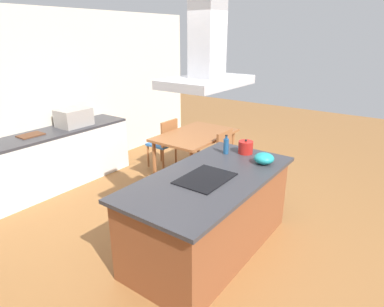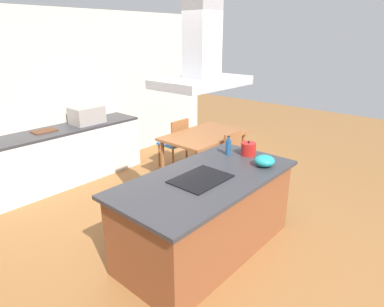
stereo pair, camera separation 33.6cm
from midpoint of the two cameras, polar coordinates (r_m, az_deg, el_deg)
The scene contains 14 objects.
ground at distance 4.82m, azimuth -14.44°, elevation -9.32°, with size 16.00×16.00×0.00m, color #936033.
wall_back at distance 5.79m, azimuth -27.01°, elevation 8.35°, with size 7.20×0.10×2.70m, color beige.
kitchen_island at distance 3.68m, azimuth 0.46°, elevation -10.29°, with size 2.10×1.06×0.90m.
cooktop at distance 3.40m, azimuth -0.52°, elevation -4.39°, with size 0.60×0.44×0.01m, color black.
tea_kettle at distance 4.13m, azimuth 6.99°, elevation 1.06°, with size 0.24×0.18×0.18m.
olive_oil_bottle at distance 4.08m, azimuth 3.59°, elevation 1.30°, with size 0.07×0.07×0.24m.
mixing_bowl at distance 3.83m, azimuth 9.94°, elevation -0.88°, with size 0.23×0.23×0.13m, color teal.
back_counter at distance 5.66m, azimuth -24.53°, elevation -1.03°, with size 2.58×0.62×0.90m.
countertop_microwave at distance 5.72m, azimuth -21.42°, elevation 5.83°, with size 0.50×0.38×0.28m, color #9E9993.
cutting_board at distance 5.46m, azimuth -27.79°, elevation 2.81°, with size 0.34×0.24×0.02m, color #59331E.
dining_table at distance 5.47m, azimuth -1.18°, elevation 2.57°, with size 1.40×0.90×0.75m.
chair_facing_island at distance 5.17m, azimuth 4.72°, elevation -0.41°, with size 0.42×0.42×0.89m.
chair_facing_back_wall at distance 5.93m, azimuth -6.31°, elevation 2.23°, with size 0.42×0.42×0.89m.
range_hood at distance 3.10m, azimuth -0.59°, elevation 16.17°, with size 0.90×0.55×0.78m.
Camera 1 is at (-2.69, -1.71, 2.31)m, focal length 30.76 mm.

